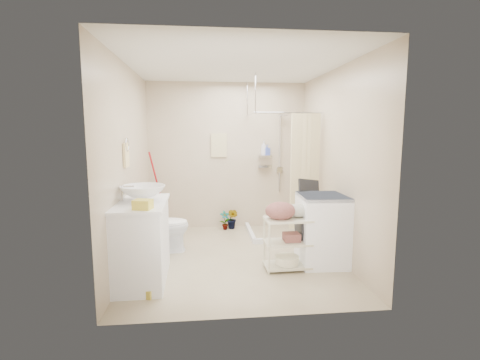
# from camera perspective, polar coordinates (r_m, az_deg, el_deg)

# --- Properties ---
(floor) EXTENTS (3.20, 3.20, 0.00)m
(floor) POSITION_cam_1_polar(r_m,az_deg,el_deg) (4.97, -0.75, -12.54)
(floor) COLOR tan
(floor) RESTS_ON ground
(ceiling) EXTENTS (2.80, 3.20, 0.04)m
(ceiling) POSITION_cam_1_polar(r_m,az_deg,el_deg) (4.74, -0.81, 18.42)
(ceiling) COLOR silver
(ceiling) RESTS_ON ground
(wall_back) EXTENTS (2.80, 0.04, 2.60)m
(wall_back) POSITION_cam_1_polar(r_m,az_deg,el_deg) (6.27, -2.09, 3.91)
(wall_back) COLOR beige
(wall_back) RESTS_ON ground
(wall_front) EXTENTS (2.80, 0.04, 2.60)m
(wall_front) POSITION_cam_1_polar(r_m,az_deg,el_deg) (3.10, 1.87, -0.20)
(wall_front) COLOR beige
(wall_front) RESTS_ON ground
(wall_left) EXTENTS (0.04, 3.20, 2.60)m
(wall_left) POSITION_cam_1_polar(r_m,az_deg,el_deg) (4.76, -17.83, 2.27)
(wall_left) COLOR beige
(wall_left) RESTS_ON ground
(wall_right) EXTENTS (0.04, 3.20, 2.60)m
(wall_right) POSITION_cam_1_polar(r_m,az_deg,el_deg) (5.00, 15.43, 2.62)
(wall_right) COLOR beige
(wall_right) RESTS_ON ground
(vanity) EXTENTS (0.62, 1.08, 0.94)m
(vanity) POSITION_cam_1_polar(r_m,az_deg,el_deg) (4.26, -15.91, -9.69)
(vanity) COLOR silver
(vanity) RESTS_ON ground
(sink) EXTENTS (0.63, 0.63, 0.18)m
(sink) POSITION_cam_1_polar(r_m,az_deg,el_deg) (4.20, -15.65, -2.07)
(sink) COLOR silver
(sink) RESTS_ON vanity
(counter_basket) EXTENTS (0.21, 0.18, 0.10)m
(counter_basket) POSITION_cam_1_polar(r_m,az_deg,el_deg) (3.74, -15.66, -3.89)
(counter_basket) COLOR #DBCC42
(counter_basket) RESTS_ON vanity
(floor_basket) EXTENTS (0.29, 0.26, 0.13)m
(floor_basket) POSITION_cam_1_polar(r_m,az_deg,el_deg) (3.99, -15.05, -17.17)
(floor_basket) COLOR gold
(floor_basket) RESTS_ON ground
(toilet) EXTENTS (0.80, 0.50, 0.77)m
(toilet) POSITION_cam_1_polar(r_m,az_deg,el_deg) (5.21, -12.69, -7.31)
(toilet) COLOR white
(toilet) RESTS_ON ground
(mop) EXTENTS (0.16, 0.16, 1.39)m
(mop) POSITION_cam_1_polar(r_m,az_deg,el_deg) (6.20, -13.47, -1.97)
(mop) COLOR #9E0D13
(mop) RESTS_ON ground
(potted_plant_a) EXTENTS (0.21, 0.18, 0.34)m
(potted_plant_a) POSITION_cam_1_polar(r_m,az_deg,el_deg) (6.24, -2.51, -6.64)
(potted_plant_a) COLOR brown
(potted_plant_a) RESTS_ON ground
(potted_plant_b) EXTENTS (0.26, 0.26, 0.37)m
(potted_plant_b) POSITION_cam_1_polar(r_m,az_deg,el_deg) (6.29, -1.25, -6.38)
(potted_plant_b) COLOR #9B5631
(potted_plant_b) RESTS_ON ground
(hanging_towel) EXTENTS (0.28, 0.03, 0.42)m
(hanging_towel) POSITION_cam_1_polar(r_m,az_deg,el_deg) (6.23, -3.47, 5.72)
(hanging_towel) COLOR beige
(hanging_towel) RESTS_ON wall_back
(towel_ring) EXTENTS (0.04, 0.22, 0.34)m
(towel_ring) POSITION_cam_1_polar(r_m,az_deg,el_deg) (4.55, -18.18, 4.16)
(towel_ring) COLOR #F4D990
(towel_ring) RESTS_ON wall_left
(tp_holder) EXTENTS (0.08, 0.12, 0.14)m
(tp_holder) POSITION_cam_1_polar(r_m,az_deg,el_deg) (4.89, -16.96, -4.44)
(tp_holder) COLOR white
(tp_holder) RESTS_ON wall_left
(shower) EXTENTS (1.10, 1.10, 2.10)m
(shower) POSITION_cam_1_polar(r_m,az_deg,el_deg) (5.87, 6.59, 1.14)
(shower) COLOR silver
(shower) RESTS_ON ground
(shampoo_bottle_a) EXTENTS (0.13, 0.13, 0.26)m
(shampoo_bottle_a) POSITION_cam_1_polar(r_m,az_deg,el_deg) (6.26, 3.90, 5.26)
(shampoo_bottle_a) COLOR silver
(shampoo_bottle_a) RESTS_ON shower
(shampoo_bottle_b) EXTENTS (0.11, 0.11, 0.19)m
(shampoo_bottle_b) POSITION_cam_1_polar(r_m,az_deg,el_deg) (6.25, 4.46, 4.94)
(shampoo_bottle_b) COLOR #4054B8
(shampoo_bottle_b) RESTS_ON shower
(washing_machine) EXTENTS (0.66, 0.68, 0.92)m
(washing_machine) POSITION_cam_1_polar(r_m,az_deg,el_deg) (4.76, 13.53, -7.86)
(washing_machine) COLOR white
(washing_machine) RESTS_ON ground
(laundry_rack) EXTENTS (0.59, 0.35, 0.80)m
(laundry_rack) POSITION_cam_1_polar(r_m,az_deg,el_deg) (4.49, 7.82, -9.52)
(laundry_rack) COLOR beige
(laundry_rack) RESTS_ON ground
(ironing_board) EXTENTS (0.33, 0.18, 1.13)m
(ironing_board) POSITION_cam_1_polar(r_m,az_deg,el_deg) (4.89, 11.40, -6.14)
(ironing_board) COLOR black
(ironing_board) RESTS_ON ground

